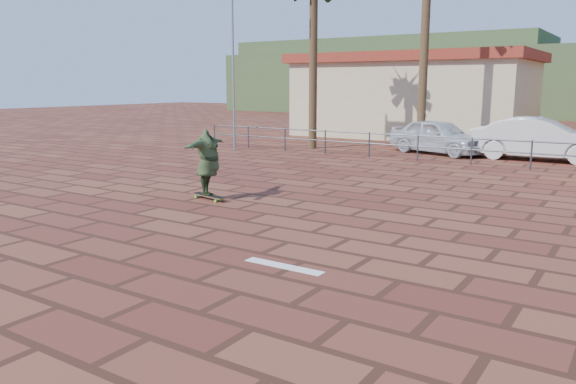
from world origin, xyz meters
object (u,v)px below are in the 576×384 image
object	(u,v)px
car_silver	(438,136)
car_white	(540,139)
longboard	(209,196)
skateboarder	(208,162)

from	to	relation	value
car_silver	car_white	size ratio (longest dim) A/B	0.86
longboard	car_white	xyz separation A→B (m)	(5.59, 12.56, 0.72)
car_white	car_silver	bearing A→B (deg)	89.27
skateboarder	longboard	bearing A→B (deg)	-140.32
car_silver	car_white	xyz separation A→B (m)	(3.89, 0.09, 0.09)
longboard	car_silver	world-z (taller)	car_silver
skateboarder	car_silver	distance (m)	12.59
longboard	skateboarder	size ratio (longest dim) A/B	0.57
longboard	car_white	size ratio (longest dim) A/B	0.24
car_silver	car_white	world-z (taller)	car_white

